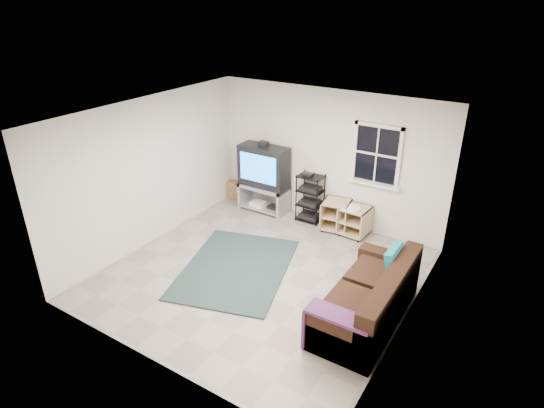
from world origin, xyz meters
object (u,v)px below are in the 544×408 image
Objects in this scene: av_rack at (310,201)px; sofa at (369,301)px; side_table_right at (355,218)px; tv_unit at (264,173)px; side_table_left at (337,214)px.

av_rack is 0.49× the size of sofa.
sofa is at bearing -62.98° from side_table_right.
tv_unit is 0.74× the size of sofa.
sofa is (1.51, -2.23, 0.01)m from side_table_left.
side_table_left is (0.59, -0.03, -0.11)m from av_rack.
av_rack is 0.98m from side_table_right.
side_table_right is (0.98, -0.05, -0.10)m from av_rack.
tv_unit is at bearing -175.71° from av_rack.
side_table_left reaches higher than side_table_right.
av_rack is 0.61m from side_table_left.
side_table_left is at bearing -2.99° from av_rack.
side_table_right is (0.38, -0.02, 0.01)m from side_table_left.
side_table_right is 0.29× the size of sofa.
sofa is at bearing -55.86° from side_table_left.
tv_unit is 3.84m from sofa.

